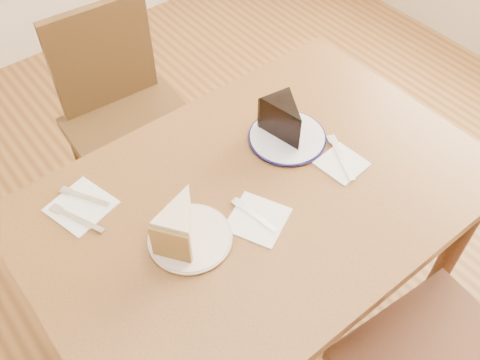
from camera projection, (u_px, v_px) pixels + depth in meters
name	position (u px, v px, depth m)	size (l,w,h in m)	color
ground	(254.00, 321.00, 1.96)	(4.00, 4.00, 0.00)	#4F2F15
table	(259.00, 215.00, 1.46)	(1.20, 0.80, 0.75)	#492B13
chair_far	(129.00, 120.00, 1.94)	(0.47, 0.47, 0.88)	#311F0E
plate_cream	(190.00, 238.00, 1.29)	(0.20, 0.20, 0.01)	silver
plate_navy	(287.00, 138.00, 1.51)	(0.21, 0.21, 0.01)	white
carrot_cake	(181.00, 221.00, 1.25)	(0.09, 0.13, 0.10)	beige
chocolate_cake	(287.00, 123.00, 1.46)	(0.09, 0.13, 0.10)	black
napkin_cream	(258.00, 219.00, 1.33)	(0.13, 0.13, 0.00)	white
napkin_navy	(342.00, 164.00, 1.45)	(0.11, 0.11, 0.00)	white
napkin_spare	(81.00, 206.00, 1.35)	(0.14, 0.14, 0.00)	white
fork_cream	(255.00, 215.00, 1.33)	(0.01, 0.14, 0.00)	silver
knife_navy	(341.00, 157.00, 1.46)	(0.02, 0.17, 0.00)	silver
fork_spare	(85.00, 197.00, 1.37)	(0.01, 0.14, 0.00)	silver
knife_spare	(78.00, 219.00, 1.32)	(0.01, 0.16, 0.00)	silver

